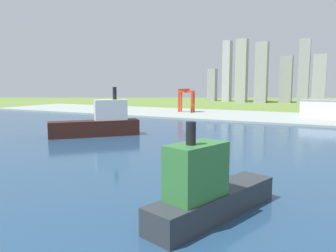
{
  "coord_description": "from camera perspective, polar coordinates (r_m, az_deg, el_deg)",
  "views": [
    {
      "loc": [
        86.56,
        54.16,
        45.09
      ],
      "look_at": [
        0.78,
        224.7,
        20.1
      ],
      "focal_mm": 35.61,
      "sensor_mm": 36.0,
      "label": 1
    }
  ],
  "objects": [
    {
      "name": "water_bay",
      "position": [
        209.89,
        1.69,
        -4.93
      ],
      "size": [
        840.0,
        360.0,
        0.15
      ],
      "primitive_type": "cube",
      "color": "navy",
      "rests_on": "ground"
    },
    {
      "name": "port_crane_red",
      "position": [
        481.92,
        3.1,
        5.25
      ],
      "size": [
        22.57,
        35.15,
        33.78
      ],
      "color": "red",
      "rests_on": "industrial_pier"
    },
    {
      "name": "distant_skyline",
      "position": [
        794.81,
        16.29,
        8.45
      ],
      "size": [
        263.42,
        52.32,
        143.42
      ],
      "color": "#94949E",
      "rests_on": "ground"
    },
    {
      "name": "container_barge",
      "position": [
        112.32,
        6.89,
        -11.03
      ],
      "size": [
        29.38,
        57.88,
        33.24
      ],
      "color": "#2D3338",
      "rests_on": "water_bay"
    },
    {
      "name": "ground_plane",
      "position": [
        264.5,
        7.21,
        -2.42
      ],
      "size": [
        2400.0,
        2400.0,
        0.0
      ],
      "primitive_type": "plane",
      "color": "olive"
    },
    {
      "name": "industrial_pier",
      "position": [
        446.51,
        15.4,
        1.55
      ],
      "size": [
        840.0,
        140.0,
        2.5
      ],
      "primitive_type": "cube",
      "color": "#99A59D",
      "rests_on": "ground"
    },
    {
      "name": "cargo_ship",
      "position": [
        286.31,
        -11.69,
        0.52
      ],
      "size": [
        61.67,
        63.01,
        41.22
      ],
      "color": "#381914",
      "rests_on": "water_bay"
    },
    {
      "name": "warehouse_main",
      "position": [
        450.11,
        25.21,
        2.7
      ],
      "size": [
        55.34,
        30.47,
        21.61
      ],
      "color": "white",
      "rests_on": "industrial_pier"
    }
  ]
}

